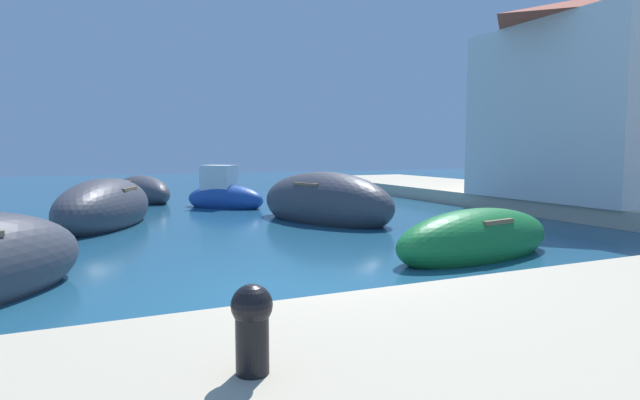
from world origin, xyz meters
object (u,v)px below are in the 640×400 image
Objects in this scene: moored_boat_5 at (476,240)px; waterfront_building_main at (603,96)px; moored_boat_1 at (105,209)px; moored_boat_6 at (142,192)px; moored_boat_0 at (325,203)px; mooring_bollard at (252,324)px; moored_boat_8 at (224,196)px.

waterfront_building_main reaches higher than moored_boat_5.
moored_boat_6 is (1.70, 6.87, -0.09)m from moored_boat_1.
waterfront_building_main is at bearing -119.85° from moored_boat_0.
mooring_bollard reaches higher than moored_boat_6.
waterfront_building_main is (11.17, -6.55, 3.46)m from moored_boat_8.
waterfront_building_main is 10.25× the size of mooring_bollard.
moored_boat_6 is 4.46m from moored_boat_8.
moored_boat_8 is at bearing -88.25° from moored_boat_5.
moored_boat_0 is at bearing -168.40° from moored_boat_6.
mooring_bollard is at bearing 27.04° from moored_boat_5.
waterfront_building_main is at bearing 16.34° from moored_boat_8.
mooring_bollard is (-14.82, -8.76, -3.02)m from waterfront_building_main.
moored_boat_1 is 0.80× the size of waterfront_building_main.
moored_boat_1 is 8.16× the size of mooring_bollard.
waterfront_building_main is at bearing -164.51° from moored_boat_5.
moored_boat_6 is 0.68× the size of waterfront_building_main.
moored_boat_8 reaches higher than moored_boat_0.
waterfront_building_main is 17.48m from mooring_bollard.
moored_boat_8 is at bearing 149.59° from waterfront_building_main.
moored_boat_5 is 10.48m from waterfront_building_main.
waterfront_building_main reaches higher than moored_boat_0.
mooring_bollard is at bearing -154.26° from moored_boat_1.
moored_boat_6 is at bearing 7.52° from moored_boat_0.
moored_boat_1 is 1.17× the size of moored_boat_6.
moored_boat_1 is at bearing 151.02° from moored_boat_6.
moored_boat_5 is 0.64× the size of waterfront_building_main.
moored_boat_0 is 6.21m from moored_boat_1.
waterfront_building_main is at bearing -142.13° from moored_boat_6.
moored_boat_6 is at bearing 9.50° from moored_boat_1.
moored_boat_1 is at bearing -96.18° from moored_boat_8.
moored_boat_1 is at bearing 92.36° from mooring_bollard.
moored_boat_8 is at bearing -161.71° from moored_boat_6.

